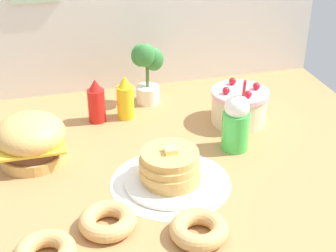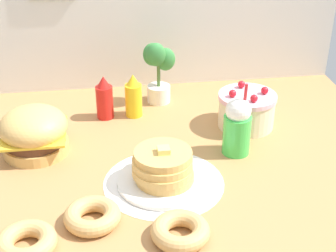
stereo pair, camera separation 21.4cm
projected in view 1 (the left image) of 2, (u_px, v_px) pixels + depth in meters
ground_plane at (156, 172)px, 2.08m from camera, size 2.20×1.71×0.02m
doily_mat at (171, 183)px, 2.00m from camera, size 0.48×0.48×0.00m
burger at (31, 140)px, 2.10m from camera, size 0.29×0.29×0.21m
pancake_stack at (170, 170)px, 1.97m from camera, size 0.37×0.37×0.16m
layer_cake at (239, 106)px, 2.41m from camera, size 0.27×0.27×0.20m
ketchup_bottle at (96, 102)px, 2.41m from camera, size 0.08×0.08×0.22m
mustard_bottle at (125, 99)px, 2.44m from camera, size 0.08×0.08×0.22m
cream_soda_cup at (236, 123)px, 2.17m from camera, size 0.12×0.12×0.32m
donut_pink_glaze at (45, 252)px, 1.61m from camera, size 0.20×0.20×0.06m
donut_chocolate at (107, 221)px, 1.75m from camera, size 0.20×0.20×0.06m
donut_vanilla at (199, 229)px, 1.71m from camera, size 0.20×0.20×0.06m
potted_plant at (147, 70)px, 2.55m from camera, size 0.16×0.13×0.33m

